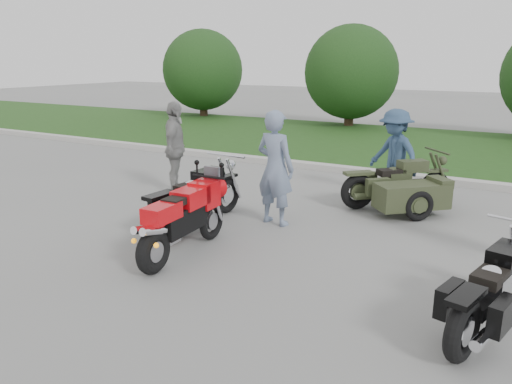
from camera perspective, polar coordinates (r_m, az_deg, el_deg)
The scene contains 12 objects.
ground at distance 7.13m, azimuth -2.85°, elevation -7.53°, with size 80.00×80.00×0.00m, color gray.
curb at distance 12.37m, azimuth 12.15°, elevation 2.31°, with size 60.00×0.30×0.15m, color #B6B3AB.
grass_strip at distance 16.31m, azimuth 16.60°, elevation 5.05°, with size 60.00×8.00×0.14m, color #2C5B1F.
tree_far_left at distance 23.37m, azimuth -6.11°, elevation 13.68°, with size 3.60×3.60×4.00m.
tree_mid_left at distance 20.15m, azimuth 10.81°, elevation 13.29°, with size 3.60×3.60×4.00m.
sportbike_red at distance 7.08m, azimuth -8.42°, elevation -2.94°, with size 0.39×2.04×0.97m.
cruiser_left at distance 8.31m, azimuth -7.21°, elevation -0.92°, with size 0.45×2.37×0.91m.
cruiser_right at distance 5.67m, azimuth 25.24°, elevation -10.53°, with size 0.65×2.15×0.84m.
cruiser_sidecar at distance 9.42m, azimuth 16.52°, elevation 0.14°, with size 1.94×2.02×0.87m.
person_stripe at distance 8.30m, azimuth 2.22°, elevation 2.76°, with size 0.71×0.46×1.93m, color gray.
person_denim at distance 10.23m, azimuth 15.53°, elevation 4.15°, with size 1.15×0.66×1.79m, color #324C6B.
person_back at distance 10.43m, azimuth -9.21°, elevation 5.00°, with size 1.11×0.46×1.89m, color gray.
Camera 1 is at (3.54, -5.55, 2.74)m, focal length 35.00 mm.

